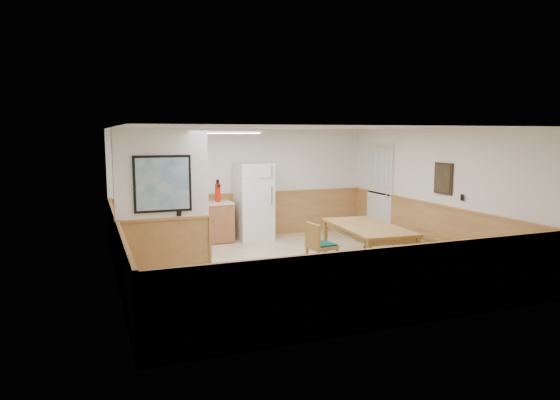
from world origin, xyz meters
name	(u,v)px	position (x,y,z in m)	size (l,w,h in m)	color
ground	(294,268)	(0.00, 0.00, 0.00)	(6.00, 6.00, 0.00)	tan
ceiling	(294,128)	(0.00, 0.00, 2.50)	(6.00, 6.00, 0.02)	white
back_wall	(244,184)	(0.00, 3.00, 1.25)	(6.00, 0.02, 2.50)	white
right_wall	(434,192)	(3.00, 0.00, 1.25)	(0.02, 6.00, 2.50)	white
left_wall	(115,209)	(-3.00, 0.00, 1.25)	(0.02, 6.00, 2.50)	white
wainscot_back	(244,216)	(0.00, 2.98, 0.50)	(6.00, 0.04, 1.00)	tan
wainscot_right	(431,230)	(2.98, 0.00, 0.50)	(0.04, 6.00, 1.00)	tan
wainscot_left	(118,256)	(-2.98, 0.00, 0.50)	(0.04, 6.00, 1.00)	tan
partition_wall	(163,206)	(-2.25, 0.19, 1.23)	(1.50, 0.20, 2.50)	white
kitchen_counter	(196,223)	(-1.21, 2.68, 0.46)	(2.20, 0.61, 1.00)	#9B5D37
exterior_door	(380,192)	(2.96, 1.90, 1.05)	(0.07, 1.02, 2.15)	silver
kitchen_window	(151,173)	(-2.10, 2.98, 1.55)	(0.80, 0.04, 1.00)	silver
wall_painting	(443,178)	(2.97, -0.30, 1.55)	(0.04, 0.50, 0.60)	#301F13
fluorescent_fixture	(229,131)	(-0.80, 1.30, 2.45)	(1.20, 0.30, 0.09)	silver
refrigerator	(254,201)	(0.11, 2.63, 0.87)	(0.79, 0.73, 1.75)	white
dining_table	(368,230)	(1.31, -0.33, 0.66)	(1.16, 2.08, 0.75)	#A8743D
dining_bench	(433,241)	(2.79, -0.31, 0.34)	(0.39, 1.60, 0.45)	#A8743D
dining_chair	(318,243)	(0.35, -0.26, 0.49)	(0.66, 0.49, 0.85)	#A8743D
fire_extinguisher	(218,192)	(-0.71, 2.65, 1.12)	(0.15, 0.15, 0.50)	red
soap_bottle	(154,200)	(-2.07, 2.71, 1.01)	(0.07, 0.07, 0.22)	green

